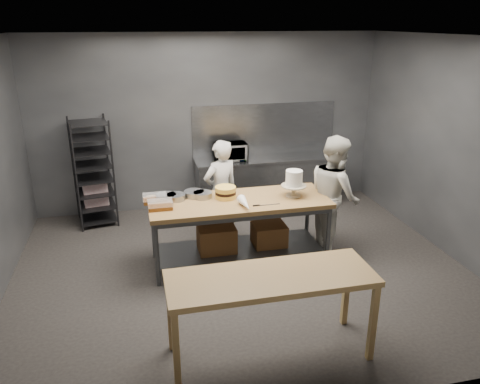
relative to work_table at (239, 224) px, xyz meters
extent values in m
plane|color=black|center=(-0.02, -0.25, -0.57)|extent=(6.00, 6.00, 0.00)
cube|color=#4C4F54|center=(-0.02, 2.25, 0.93)|extent=(6.00, 0.04, 3.00)
cube|color=brown|center=(0.00, 0.00, 0.32)|extent=(2.40, 0.90, 0.06)
cube|color=#47494C|center=(0.00, 0.00, -0.37)|extent=(2.25, 0.75, 0.03)
cylinder|color=#47494C|center=(-1.14, -0.39, -0.14)|extent=(0.06, 0.06, 0.86)
cylinder|color=#47494C|center=(-1.14, 0.39, -0.14)|extent=(0.06, 0.06, 0.86)
cylinder|color=#47494C|center=(1.14, -0.39, -0.14)|extent=(0.06, 0.06, 0.86)
cylinder|color=#47494C|center=(1.14, 0.39, -0.14)|extent=(0.06, 0.06, 0.86)
cube|color=brown|center=(-0.32, 0.00, -0.18)|extent=(0.50, 0.40, 0.35)
cube|color=brown|center=(0.43, 0.01, -0.21)|extent=(0.45, 0.38, 0.30)
cube|color=#A47344|center=(-0.14, -1.95, 0.30)|extent=(2.00, 0.70, 0.06)
cube|color=#A47344|center=(-1.09, -2.25, -0.15)|extent=(0.06, 0.06, 0.84)
cube|color=#A47344|center=(-1.09, -1.65, -0.15)|extent=(0.06, 0.06, 0.84)
cube|color=#A47344|center=(0.81, -2.25, -0.15)|extent=(0.06, 0.06, 0.84)
cube|color=#A47344|center=(0.81, -1.65, -0.15)|extent=(0.06, 0.06, 0.84)
cube|color=slate|center=(0.98, 1.93, 0.31)|extent=(2.60, 0.60, 0.04)
cube|color=slate|center=(0.98, 1.93, -0.14)|extent=(2.56, 0.56, 0.86)
cube|color=slate|center=(0.98, 2.23, 0.78)|extent=(2.60, 0.02, 0.90)
cube|color=black|center=(-1.99, 1.85, 0.30)|extent=(0.70, 0.74, 1.75)
cube|color=silver|center=(-1.99, 1.85, -0.03)|extent=(0.41, 0.30, 0.45)
imported|color=silver|center=(-0.11, 0.74, 0.21)|extent=(0.67, 0.56, 1.57)
imported|color=silver|center=(1.39, 0.04, 0.28)|extent=(0.66, 0.84, 1.71)
imported|color=black|center=(0.30, 1.93, 0.48)|extent=(0.54, 0.37, 0.30)
cylinder|color=#B8AD93|center=(0.75, -0.03, 0.36)|extent=(0.20, 0.20, 0.02)
cylinder|color=#B8AD93|center=(0.75, -0.03, 0.43)|extent=(0.06, 0.06, 0.12)
cylinder|color=#B8AD93|center=(0.75, -0.03, 0.50)|extent=(0.34, 0.34, 0.02)
cylinder|color=white|center=(0.75, -0.03, 0.61)|extent=(0.23, 0.23, 0.21)
cylinder|color=#F4C24D|center=(-0.16, 0.11, 0.38)|extent=(0.28, 0.28, 0.06)
cylinder|color=black|center=(-0.16, 0.11, 0.43)|extent=(0.28, 0.28, 0.04)
cylinder|color=#F4C24D|center=(-0.16, 0.11, 0.48)|extent=(0.28, 0.28, 0.06)
cylinder|color=gray|center=(-0.82, 0.20, 0.39)|extent=(0.26, 0.26, 0.07)
cylinder|color=gray|center=(-0.46, 0.20, 0.39)|extent=(0.25, 0.25, 0.07)
cylinder|color=gray|center=(-0.95, 0.23, 0.39)|extent=(0.27, 0.27, 0.07)
cylinder|color=gray|center=(-0.57, 0.27, 0.39)|extent=(0.27, 0.27, 0.07)
cone|color=white|center=(0.01, -0.31, 0.41)|extent=(0.14, 0.38, 0.12)
cube|color=slate|center=(0.35, -0.26, 0.35)|extent=(0.28, 0.02, 0.00)
cube|color=black|center=(0.17, -0.26, 0.36)|extent=(0.09, 0.02, 0.02)
cube|color=#925F1D|center=(-1.05, -0.08, 0.37)|extent=(0.30, 0.20, 0.05)
cube|color=silver|center=(-1.05, -0.08, 0.43)|extent=(0.31, 0.21, 0.06)
cube|color=#925F1D|center=(-1.10, 0.16, 0.37)|extent=(0.30, 0.20, 0.05)
cube|color=silver|center=(-1.10, 0.16, 0.43)|extent=(0.31, 0.21, 0.06)
camera|label=1|loc=(-1.31, -5.67, 2.60)|focal=35.00mm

